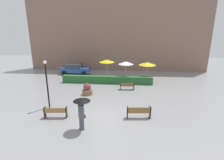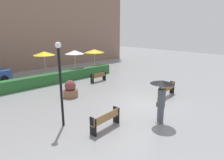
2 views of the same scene
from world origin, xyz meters
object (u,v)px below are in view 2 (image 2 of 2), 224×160
bench_near_left (106,119)px  patio_umbrella_yellow (44,53)px  pedestrian_with_umbrella (161,95)px  lamp_post (60,76)px  bench_back_row (99,76)px  bench_near_right (168,89)px  planter_pot (70,90)px  patio_umbrella_white (75,52)px  patio_umbrella_yellow_far (94,51)px

bench_near_left → patio_umbrella_yellow: bearing=77.3°
pedestrian_with_umbrella → lamp_post: (-3.65, 3.10, 0.98)m
bench_near_left → patio_umbrella_yellow: size_ratio=0.69×
bench_back_row → pedestrian_with_umbrella: size_ratio=0.74×
bench_near_right → lamp_post: (-7.46, 1.26, 1.92)m
bench_near_right → planter_pot: bearing=137.0°
planter_pot → patio_umbrella_yellow: 6.75m
pedestrian_with_umbrella → patio_umbrella_yellow: bearing=89.2°
bench_near_left → patio_umbrella_white: size_ratio=0.69×
pedestrian_with_umbrella → patio_umbrella_white: size_ratio=0.86×
patio_umbrella_yellow_far → patio_umbrella_yellow: bearing=169.2°
planter_pot → pedestrian_with_umbrella: bearing=-80.1°
lamp_post → patio_umbrella_white: (6.37, 8.46, -0.10)m
pedestrian_with_umbrella → lamp_post: lamp_post is taller
lamp_post → patio_umbrella_white: 10.59m
lamp_post → patio_umbrella_white: bearing=53.0°
patio_umbrella_yellow → patio_umbrella_white: size_ratio=1.00×
bench_near_left → patio_umbrella_white: 11.54m
pedestrian_with_umbrella → planter_pot: 6.61m
bench_near_right → patio_umbrella_yellow_far: bearing=81.0°
pedestrian_with_umbrella → patio_umbrella_white: bearing=76.8°
planter_pot → patio_umbrella_yellow: patio_umbrella_yellow is taller
bench_near_left → pedestrian_with_umbrella: size_ratio=0.81×
pedestrian_with_umbrella → bench_near_left: bearing=150.0°
bench_near_right → patio_umbrella_white: size_ratio=0.72×
bench_near_right → planter_pot: planter_pot is taller
bench_back_row → patio_umbrella_white: size_ratio=0.64×
bench_back_row → bench_near_right: size_ratio=0.88×
patio_umbrella_yellow_far → patio_umbrella_white: bearing=-174.8°
bench_back_row → bench_near_right: 6.44m
bench_near_right → patio_umbrella_yellow_far: patio_umbrella_yellow_far is taller
bench_near_left → lamp_post: size_ratio=0.44×
bench_near_left → bench_near_right: 6.22m
planter_pot → patio_umbrella_white: bearing=53.2°
pedestrian_with_umbrella → patio_umbrella_yellow: patio_umbrella_yellow is taller
bench_near_left → lamp_post: (-1.26, 1.72, 1.96)m
bench_near_left → bench_back_row: bearing=52.1°
bench_back_row → pedestrian_with_umbrella: (-2.92, -8.22, 1.01)m
bench_near_right → lamp_post: lamp_post is taller
planter_pot → patio_umbrella_white: patio_umbrella_white is taller
bench_near_right → patio_umbrella_yellow: 11.68m
bench_near_right → lamp_post: 7.81m
planter_pot → patio_umbrella_white: size_ratio=0.47×
lamp_post → patio_umbrella_yellow: (3.83, 9.70, -0.11)m
bench_near_left → planter_pot: (1.28, 5.05, -0.00)m
bench_near_left → patio_umbrella_yellow: 11.85m
pedestrian_with_umbrella → patio_umbrella_yellow: size_ratio=0.86×
bench_back_row → lamp_post: size_ratio=0.40×
patio_umbrella_yellow_far → bench_back_row: bearing=-124.6°
patio_umbrella_yellow → patio_umbrella_white: (2.54, -1.24, 0.01)m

